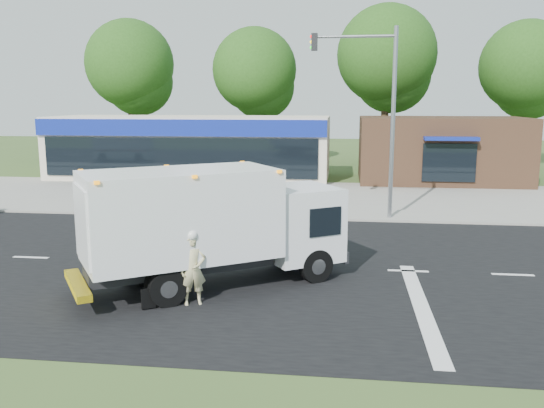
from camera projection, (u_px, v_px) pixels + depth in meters
name	position (u px, v px, depth m)	size (l,w,h in m)	color
ground	(308.00, 268.00, 17.55)	(120.00, 120.00, 0.00)	#385123
road_asphalt	(308.00, 268.00, 17.55)	(60.00, 14.00, 0.02)	black
sidewalk	(320.00, 214.00, 25.54)	(60.00, 2.40, 0.12)	gray
parking_apron	(324.00, 194.00, 31.21)	(60.00, 9.00, 0.02)	gray
lane_markings	(353.00, 283.00, 16.06)	(55.20, 7.00, 0.01)	silver
ems_box_truck	(210.00, 219.00, 15.47)	(7.41, 5.95, 3.27)	black
emergency_worker	(193.00, 268.00, 14.26)	(0.77, 0.65, 1.92)	#C8BD85
retail_strip_mall	(191.00, 147.00, 37.75)	(18.00, 6.20, 4.00)	beige
brown_storefront	(441.00, 150.00, 35.83)	(10.00, 6.70, 4.00)	#382316
traffic_signal_pole	(378.00, 103.00, 23.80)	(3.51, 0.25, 8.00)	gray
background_trees	(322.00, 69.00, 43.83)	(36.77, 7.39, 12.10)	#332114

